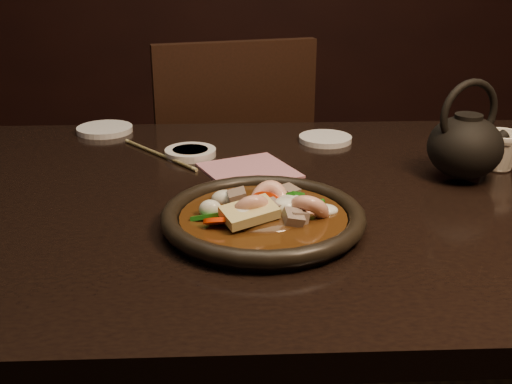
{
  "coord_description": "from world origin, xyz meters",
  "views": [
    {
      "loc": [
        -0.18,
        -1.0,
        1.15
      ],
      "look_at": [
        -0.14,
        -0.12,
        0.8
      ],
      "focal_mm": 45.0,
      "sensor_mm": 36.0,
      "label": 1
    }
  ],
  "objects_px": {
    "table": "(331,234)",
    "teapot": "(466,143)",
    "chair": "(226,184)",
    "plate": "(263,218)",
    "tea_cup": "(500,150)"
  },
  "relations": [
    {
      "from": "table",
      "to": "tea_cup",
      "type": "xyz_separation_m",
      "value": [
        0.33,
        0.11,
        0.11
      ]
    },
    {
      "from": "tea_cup",
      "to": "plate",
      "type": "bearing_deg",
      "value": -151.75
    },
    {
      "from": "teapot",
      "to": "tea_cup",
      "type": "bearing_deg",
      "value": 8.36
    },
    {
      "from": "plate",
      "to": "tea_cup",
      "type": "xyz_separation_m",
      "value": [
        0.45,
        0.24,
        0.02
      ]
    },
    {
      "from": "chair",
      "to": "plate",
      "type": "distance_m",
      "value": 0.89
    },
    {
      "from": "table",
      "to": "chair",
      "type": "xyz_separation_m",
      "value": [
        -0.18,
        0.71,
        -0.17
      ]
    },
    {
      "from": "plate",
      "to": "teapot",
      "type": "bearing_deg",
      "value": 27.85
    },
    {
      "from": "chair",
      "to": "plate",
      "type": "height_order",
      "value": "chair"
    },
    {
      "from": "table",
      "to": "teapot",
      "type": "xyz_separation_m",
      "value": [
        0.24,
        0.06,
        0.14
      ]
    },
    {
      "from": "plate",
      "to": "teapot",
      "type": "relative_size",
      "value": 1.72
    },
    {
      "from": "table",
      "to": "teapot",
      "type": "relative_size",
      "value": 9.03
    },
    {
      "from": "chair",
      "to": "tea_cup",
      "type": "distance_m",
      "value": 0.84
    },
    {
      "from": "chair",
      "to": "tea_cup",
      "type": "bearing_deg",
      "value": 116.9
    },
    {
      "from": "table",
      "to": "chair",
      "type": "bearing_deg",
      "value": 104.63
    },
    {
      "from": "chair",
      "to": "teapot",
      "type": "relative_size",
      "value": 5.19
    }
  ]
}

